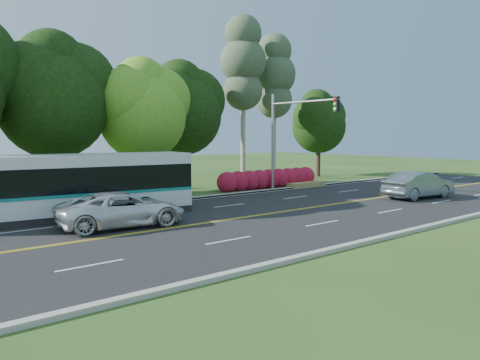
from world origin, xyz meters
TOP-DOWN VIEW (x-y plane):
  - ground at (0.00, 0.00)m, footprint 120.00×120.00m
  - road at (0.00, 0.00)m, footprint 60.00×14.00m
  - curb_north at (0.00, 7.15)m, footprint 60.00×0.30m
  - curb_south at (0.00, -7.15)m, footprint 60.00×0.30m
  - grass_verge at (0.00, 9.00)m, footprint 60.00×4.00m
  - lane_markings at (-0.09, 0.00)m, footprint 57.60×13.82m
  - tree_row at (-5.15, 12.13)m, footprint 44.70×9.10m
  - bougainvillea_hedge at (7.18, 8.15)m, footprint 9.50×2.25m
  - traffic_signal at (6.49, 5.40)m, footprint 0.42×6.10m
  - transit_bus at (-9.13, 5.04)m, footprint 12.14×3.93m
  - sedan at (10.84, -1.76)m, footprint 5.37×2.36m
  - suv at (-8.01, 1.61)m, footprint 5.84×3.13m

SIDE VIEW (x-z plane):
  - ground at x=0.00m, z-range 0.00..0.00m
  - road at x=0.00m, z-range 0.00..0.02m
  - lane_markings at x=-0.09m, z-range 0.02..0.02m
  - grass_verge at x=0.00m, z-range 0.00..0.10m
  - curb_north at x=0.00m, z-range 0.00..0.15m
  - curb_south at x=0.00m, z-range 0.00..0.15m
  - bougainvillea_hedge at x=7.18m, z-range -0.03..1.47m
  - suv at x=-8.01m, z-range 0.02..1.58m
  - sedan at x=10.84m, z-range 0.02..1.73m
  - transit_bus at x=-9.13m, z-range 0.00..3.13m
  - traffic_signal at x=6.49m, z-range 1.17..8.17m
  - tree_row at x=-5.15m, z-range -0.19..13.65m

